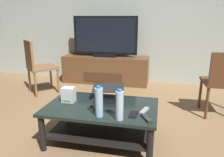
{
  "coord_description": "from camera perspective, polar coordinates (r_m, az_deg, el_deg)",
  "views": [
    {
      "loc": [
        0.56,
        -2.01,
        1.27
      ],
      "look_at": [
        0.0,
        0.49,
        0.55
      ],
      "focal_mm": 35.08,
      "sensor_mm": 36.0,
      "label": 1
    }
  ],
  "objects": [
    {
      "name": "water_bottle_far",
      "position": [
        1.97,
        -3.41,
        -6.13
      ],
      "size": [
        0.07,
        0.07,
        0.29
      ],
      "color": "#99C6E5",
      "rests_on": "coffee_table"
    },
    {
      "name": "water_bottle_near",
      "position": [
        1.91,
        1.99,
        -7.02
      ],
      "size": [
        0.07,
        0.07,
        0.28
      ],
      "color": "silver",
      "rests_on": "coffee_table"
    },
    {
      "name": "side_chair",
      "position": [
        3.86,
        -18.89,
        3.52
      ],
      "size": [
        0.62,
        0.62,
        0.9
      ],
      "color": "brown",
      "rests_on": "ground"
    },
    {
      "name": "soundbar_remote",
      "position": [
        1.99,
        8.98,
        -10.12
      ],
      "size": [
        0.12,
        0.16,
        0.02
      ],
      "primitive_type": "cube",
      "rotation": [
        0.0,
        0.0,
        0.51
      ],
      "color": "#2D2D30",
      "rests_on": "coffee_table"
    },
    {
      "name": "tv_remote",
      "position": [
        2.13,
        8.45,
        -8.31
      ],
      "size": [
        0.09,
        0.17,
        0.02
      ],
      "primitive_type": "cube",
      "rotation": [
        0.0,
        0.0,
        -0.3
      ],
      "color": "#99999E",
      "rests_on": "coffee_table"
    },
    {
      "name": "coffee_table",
      "position": [
        2.3,
        -2.7,
        -9.84
      ],
      "size": [
        1.12,
        0.7,
        0.4
      ],
      "color": "black",
      "rests_on": "ground"
    },
    {
      "name": "dining_chair",
      "position": [
        3.1,
        26.98,
        -0.42
      ],
      "size": [
        0.47,
        0.47,
        0.86
      ],
      "color": "#59331E",
      "rests_on": "ground"
    },
    {
      "name": "back_wall",
      "position": [
        4.45,
        5.66,
        17.38
      ],
      "size": [
        6.4,
        0.12,
        2.8
      ],
      "primitive_type": "cube",
      "color": "#A8B2A8",
      "rests_on": "ground"
    },
    {
      "name": "cell_phone",
      "position": [
        2.05,
        5.61,
        -9.27
      ],
      "size": [
        0.08,
        0.14,
        0.01
      ],
      "primitive_type": "cube",
      "rotation": [
        0.0,
        0.0,
        -0.05
      ],
      "color": "black",
      "rests_on": "coffee_table"
    },
    {
      "name": "ground_plane",
      "position": [
        2.44,
        -2.65,
        -15.52
      ],
      "size": [
        7.68,
        7.68,
        0.0
      ],
      "primitive_type": "plane",
      "color": "olive"
    },
    {
      "name": "media_cabinet",
      "position": [
        4.34,
        -1.67,
        2.36
      ],
      "size": [
        1.66,
        0.48,
        0.53
      ],
      "color": "brown",
      "rests_on": "ground"
    },
    {
      "name": "television",
      "position": [
        4.22,
        -1.82,
        10.67
      ],
      "size": [
        1.23,
        0.2,
        0.76
      ],
      "color": "black",
      "rests_on": "media_cabinet"
    },
    {
      "name": "router_box",
      "position": [
        2.37,
        -11.27,
        -4.14
      ],
      "size": [
        0.13,
        0.1,
        0.16
      ],
      "color": "silver",
      "rests_on": "coffee_table"
    },
    {
      "name": "laptop",
      "position": [
        2.34,
        -1.05,
        -4.6
      ],
      "size": [
        0.39,
        0.41,
        0.15
      ],
      "color": "black",
      "rests_on": "coffee_table"
    }
  ]
}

